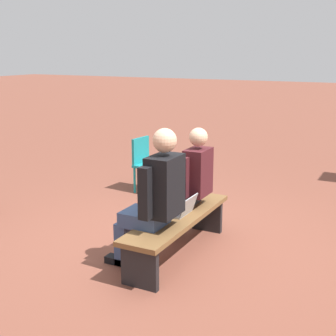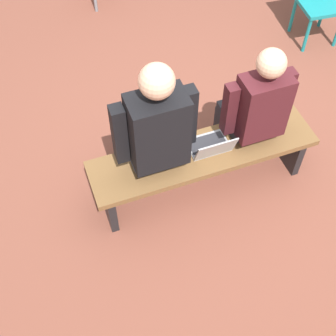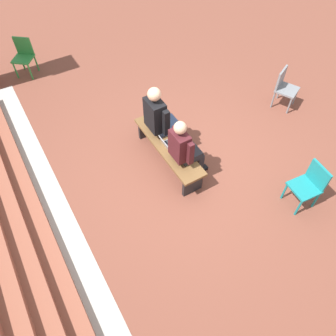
% 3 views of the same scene
% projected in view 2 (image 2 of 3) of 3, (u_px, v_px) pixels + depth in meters
% --- Properties ---
extents(ground_plane, '(60.00, 60.00, 0.00)m').
position_uv_depth(ground_plane, '(220.00, 163.00, 4.10)').
color(ground_plane, brown).
extents(bench, '(1.80, 0.44, 0.45)m').
position_uv_depth(bench, '(203.00, 159.00, 3.68)').
color(bench, brown).
rests_on(bench, ground).
extents(person_student, '(0.53, 0.67, 1.33)m').
position_uv_depth(person_student, '(253.00, 108.00, 3.52)').
color(person_student, '#232328').
rests_on(person_student, ground).
extents(person_adult, '(0.60, 0.76, 1.44)m').
position_uv_depth(person_adult, '(153.00, 131.00, 3.32)').
color(person_adult, '#384C75').
rests_on(person_adult, ground).
extents(laptop, '(0.32, 0.29, 0.21)m').
position_uv_depth(laptop, '(211.00, 146.00, 3.57)').
color(laptop, '#9EA0A5').
rests_on(laptop, bench).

